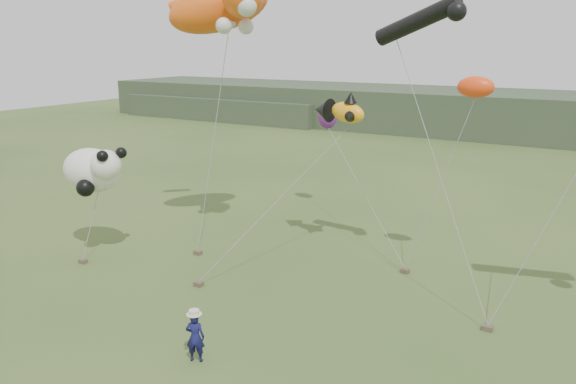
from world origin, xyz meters
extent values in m
plane|color=#385123|center=(0.00, 0.00, 0.00)|extent=(120.00, 120.00, 0.00)
cube|color=#2D3D28|center=(0.00, 45.00, 2.00)|extent=(90.00, 12.00, 4.00)
cube|color=#2D3D28|center=(-30.00, 42.00, 1.25)|extent=(25.00, 8.00, 2.50)
imported|color=#131449|center=(-0.03, -0.92, 0.72)|extent=(0.61, 0.52, 1.43)
cube|color=brown|center=(-5.14, 5.42, 0.08)|extent=(0.30, 0.24, 0.16)
cube|color=brown|center=(-3.12, 2.97, 0.08)|extent=(0.30, 0.24, 0.16)
cube|color=brown|center=(6.53, 4.87, 0.08)|extent=(0.30, 0.24, 0.16)
cube|color=brown|center=(-8.46, 2.37, 0.08)|extent=(0.30, 0.24, 0.16)
cube|color=brown|center=(2.90, 7.88, 0.08)|extent=(0.30, 0.24, 0.16)
ellipsoid|color=#E55713|center=(-5.44, 7.80, 9.88)|extent=(4.57, 4.65, 2.97)
sphere|color=silver|center=(-3.33, 6.65, 9.79)|extent=(0.79, 0.79, 0.79)
ellipsoid|color=silver|center=(-5.27, 7.53, 9.17)|extent=(1.55, 0.77, 0.48)
sphere|color=silver|center=(-4.21, 6.39, 9.09)|extent=(0.62, 0.62, 0.62)
sphere|color=silver|center=(-4.04, 7.62, 9.09)|extent=(0.62, 0.62, 0.62)
cylinder|color=#E55713|center=(-7.73, 8.50, 10.23)|extent=(1.64, 1.20, 0.96)
ellipsoid|color=#FFA618|center=(0.16, 8.29, 5.87)|extent=(1.63, 0.87, 0.95)
cone|color=black|center=(-1.09, 8.60, 5.87)|extent=(0.88, 1.05, 0.94)
cone|color=black|center=(0.26, 8.29, 6.45)|extent=(0.52, 0.52, 0.42)
cone|color=black|center=(0.47, 7.77, 5.77)|extent=(0.55, 0.58, 0.42)
cone|color=black|center=(0.47, 8.81, 5.77)|extent=(0.55, 0.58, 0.42)
cylinder|color=black|center=(2.88, 7.73, 9.16)|extent=(3.19, 1.28, 1.63)
sphere|color=black|center=(4.29, 7.22, 9.42)|extent=(0.63, 0.63, 0.63)
ellipsoid|color=white|center=(-8.90, 3.56, 3.50)|extent=(2.68, 1.78, 1.78)
sphere|color=white|center=(-7.71, 3.26, 3.90)|extent=(1.19, 1.19, 1.19)
sphere|color=black|center=(-7.41, 2.86, 4.34)|extent=(0.44, 0.44, 0.44)
sphere|color=black|center=(-7.31, 3.70, 4.34)|extent=(0.44, 0.44, 0.44)
sphere|color=black|center=(-8.40, 2.76, 3.00)|extent=(0.69, 0.69, 0.69)
sphere|color=black|center=(-9.69, 3.85, 3.10)|extent=(0.69, 0.69, 0.69)
ellipsoid|color=#FC4212|center=(4.78, 8.60, 6.99)|extent=(1.27, 0.74, 0.74)
ellipsoid|color=#652076|center=(-3.36, 13.66, 4.95)|extent=(1.05, 0.70, 1.29)
camera|label=1|loc=(9.06, -11.49, 8.42)|focal=35.00mm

